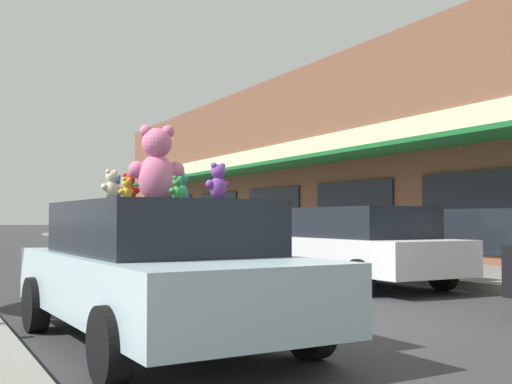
{
  "coord_description": "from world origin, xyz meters",
  "views": [
    {
      "loc": [
        -4.67,
        -6.26,
        1.25
      ],
      "look_at": [
        -0.65,
        1.34,
        1.61
      ],
      "focal_mm": 45.0,
      "sensor_mm": 36.0,
      "label": 1
    }
  ],
  "objects_px": {
    "plush_art_car": "(158,269)",
    "parked_car_far_right": "(199,236)",
    "parked_car_far_center": "(351,243)",
    "teddy_bear_teal": "(181,188)",
    "teddy_bear_cream": "(111,185)",
    "teddy_bear_blue": "(115,189)",
    "teddy_bear_purple": "(218,182)",
    "teddy_bear_red": "(129,188)",
    "teddy_bear_giant": "(157,165)",
    "teddy_bear_yellow": "(126,190)",
    "teddy_bear_green": "(177,189)"
  },
  "relations": [
    {
      "from": "teddy_bear_teal",
      "to": "parked_car_far_center",
      "type": "bearing_deg",
      "value": 170.09
    },
    {
      "from": "teddy_bear_yellow",
      "to": "parked_car_far_right",
      "type": "height_order",
      "value": "teddy_bear_yellow"
    },
    {
      "from": "teddy_bear_purple",
      "to": "teddy_bear_teal",
      "type": "xyz_separation_m",
      "value": [
        0.19,
        1.41,
        0.01
      ]
    },
    {
      "from": "teddy_bear_yellow",
      "to": "teddy_bear_green",
      "type": "bearing_deg",
      "value": 98.41
    },
    {
      "from": "teddy_bear_teal",
      "to": "parked_car_far_center",
      "type": "relative_size",
      "value": 0.08
    },
    {
      "from": "teddy_bear_purple",
      "to": "teddy_bear_green",
      "type": "distance_m",
      "value": 0.78
    },
    {
      "from": "teddy_bear_giant",
      "to": "teddy_bear_teal",
      "type": "bearing_deg",
      "value": -121.56
    },
    {
      "from": "plush_art_car",
      "to": "teddy_bear_blue",
      "type": "distance_m",
      "value": 1.21
    },
    {
      "from": "teddy_bear_blue",
      "to": "teddy_bear_red",
      "type": "xyz_separation_m",
      "value": [
        0.1,
        -0.22,
        0.0
      ]
    },
    {
      "from": "plush_art_car",
      "to": "teddy_bear_teal",
      "type": "relative_size",
      "value": 12.35
    },
    {
      "from": "teddy_bear_blue",
      "to": "teddy_bear_purple",
      "type": "height_order",
      "value": "teddy_bear_purple"
    },
    {
      "from": "teddy_bear_green",
      "to": "teddy_bear_yellow",
      "type": "bearing_deg",
      "value": -76.1
    },
    {
      "from": "teddy_bear_blue",
      "to": "teddy_bear_green",
      "type": "relative_size",
      "value": 1.22
    },
    {
      "from": "teddy_bear_red",
      "to": "teddy_bear_teal",
      "type": "xyz_separation_m",
      "value": [
        0.59,
        -0.05,
        0.01
      ]
    },
    {
      "from": "plush_art_car",
      "to": "parked_car_far_right",
      "type": "distance_m",
      "value": 12.13
    },
    {
      "from": "teddy_bear_cream",
      "to": "parked_car_far_center",
      "type": "xyz_separation_m",
      "value": [
        5.68,
        4.09,
        -0.76
      ]
    },
    {
      "from": "plush_art_car",
      "to": "teddy_bear_cream",
      "type": "height_order",
      "value": "teddy_bear_cream"
    },
    {
      "from": "teddy_bear_blue",
      "to": "teddy_bear_green",
      "type": "xyz_separation_m",
      "value": [
        0.39,
        -0.91,
        -0.03
      ]
    },
    {
      "from": "teddy_bear_giant",
      "to": "plush_art_car",
      "type": "bearing_deg",
      "value": 94.15
    },
    {
      "from": "teddy_bear_cream",
      "to": "teddy_bear_teal",
      "type": "height_order",
      "value": "teddy_bear_teal"
    },
    {
      "from": "plush_art_car",
      "to": "teddy_bear_red",
      "type": "xyz_separation_m",
      "value": [
        -0.12,
        0.63,
        0.83
      ]
    },
    {
      "from": "teddy_bear_red",
      "to": "teddy_bear_teal",
      "type": "bearing_deg",
      "value": -173.86
    },
    {
      "from": "parked_car_far_center",
      "to": "parked_car_far_right",
      "type": "height_order",
      "value": "parked_car_far_center"
    },
    {
      "from": "teddy_bear_giant",
      "to": "teddy_bear_green",
      "type": "height_order",
      "value": "teddy_bear_giant"
    },
    {
      "from": "plush_art_car",
      "to": "teddy_bear_teal",
      "type": "xyz_separation_m",
      "value": [
        0.47,
        0.59,
        0.84
      ]
    },
    {
      "from": "plush_art_car",
      "to": "teddy_bear_giant",
      "type": "xyz_separation_m",
      "value": [
        0.05,
        0.22,
        1.06
      ]
    },
    {
      "from": "teddy_bear_giant",
      "to": "teddy_bear_red",
      "type": "height_order",
      "value": "teddy_bear_giant"
    },
    {
      "from": "teddy_bear_yellow",
      "to": "teddy_bear_purple",
      "type": "bearing_deg",
      "value": 82.42
    },
    {
      "from": "plush_art_car",
      "to": "teddy_bear_yellow",
      "type": "xyz_separation_m",
      "value": [
        -0.2,
        0.46,
        0.8
      ]
    },
    {
      "from": "teddy_bear_giant",
      "to": "teddy_bear_purple",
      "type": "distance_m",
      "value": 1.09
    },
    {
      "from": "teddy_bear_giant",
      "to": "teddy_bear_red",
      "type": "distance_m",
      "value": 0.5
    },
    {
      "from": "teddy_bear_giant",
      "to": "teddy_bear_cream",
      "type": "xyz_separation_m",
      "value": [
        -0.64,
        -0.62,
        -0.26
      ]
    },
    {
      "from": "teddy_bear_purple",
      "to": "plush_art_car",
      "type": "bearing_deg",
      "value": -82.54
    },
    {
      "from": "teddy_bear_blue",
      "to": "parked_car_far_right",
      "type": "xyz_separation_m",
      "value": [
        5.3,
        10.16,
        -0.81
      ]
    },
    {
      "from": "teddy_bear_red",
      "to": "teddy_bear_yellow",
      "type": "distance_m",
      "value": 0.2
    },
    {
      "from": "plush_art_car",
      "to": "teddy_bear_blue",
      "type": "height_order",
      "value": "teddy_bear_blue"
    },
    {
      "from": "teddy_bear_teal",
      "to": "teddy_bear_red",
      "type": "bearing_deg",
      "value": -48.19
    },
    {
      "from": "teddy_bear_cream",
      "to": "teddy_bear_purple",
      "type": "relative_size",
      "value": 0.81
    },
    {
      "from": "plush_art_car",
      "to": "parked_car_far_center",
      "type": "relative_size",
      "value": 0.94
    },
    {
      "from": "teddy_bear_red",
      "to": "teddy_bear_blue",
      "type": "bearing_deg",
      "value": -54.9
    },
    {
      "from": "parked_car_far_right",
      "to": "teddy_bear_green",
      "type": "bearing_deg",
      "value": -113.92
    },
    {
      "from": "teddy_bear_green",
      "to": "teddy_bear_purple",
      "type": "bearing_deg",
      "value": 74.91
    },
    {
      "from": "teddy_bear_teal",
      "to": "parked_car_far_center",
      "type": "distance_m",
      "value": 5.62
    },
    {
      "from": "teddy_bear_yellow",
      "to": "teddy_bear_teal",
      "type": "distance_m",
      "value": 0.68
    },
    {
      "from": "teddy_bear_cream",
      "to": "parked_car_far_right",
      "type": "bearing_deg",
      "value": -136.04
    },
    {
      "from": "parked_car_far_center",
      "to": "parked_car_far_right",
      "type": "distance_m",
      "value": 7.33
    },
    {
      "from": "teddy_bear_giant",
      "to": "teddy_bear_purple",
      "type": "xyz_separation_m",
      "value": [
        0.22,
        -1.05,
        -0.22
      ]
    },
    {
      "from": "teddy_bear_purple",
      "to": "teddy_bear_teal",
      "type": "height_order",
      "value": "teddy_bear_teal"
    },
    {
      "from": "teddy_bear_blue",
      "to": "teddy_bear_teal",
      "type": "height_order",
      "value": "teddy_bear_teal"
    },
    {
      "from": "teddy_bear_red",
      "to": "teddy_bear_purple",
      "type": "relative_size",
      "value": 0.96
    }
  ]
}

